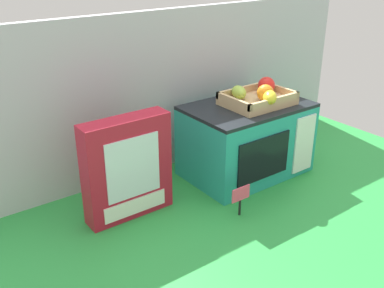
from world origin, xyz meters
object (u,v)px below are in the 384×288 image
at_px(toy_microwave, 246,139).
at_px(cookie_set_box, 127,168).
at_px(food_groups_crate, 259,97).
at_px(price_sign, 241,197).

height_order(toy_microwave, cookie_set_box, cookie_set_box).
height_order(food_groups_crate, cookie_set_box, food_groups_crate).
relative_size(food_groups_crate, price_sign, 2.37).
bearing_deg(toy_microwave, food_groups_crate, -25.43).
bearing_deg(food_groups_crate, price_sign, -141.97).
bearing_deg(food_groups_crate, toy_microwave, 154.57).
xyz_separation_m(food_groups_crate, cookie_set_box, (-0.52, 0.02, -0.13)).
bearing_deg(price_sign, food_groups_crate, 38.03).
relative_size(food_groups_crate, cookie_set_box, 0.73).
bearing_deg(cookie_set_box, price_sign, -37.90).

